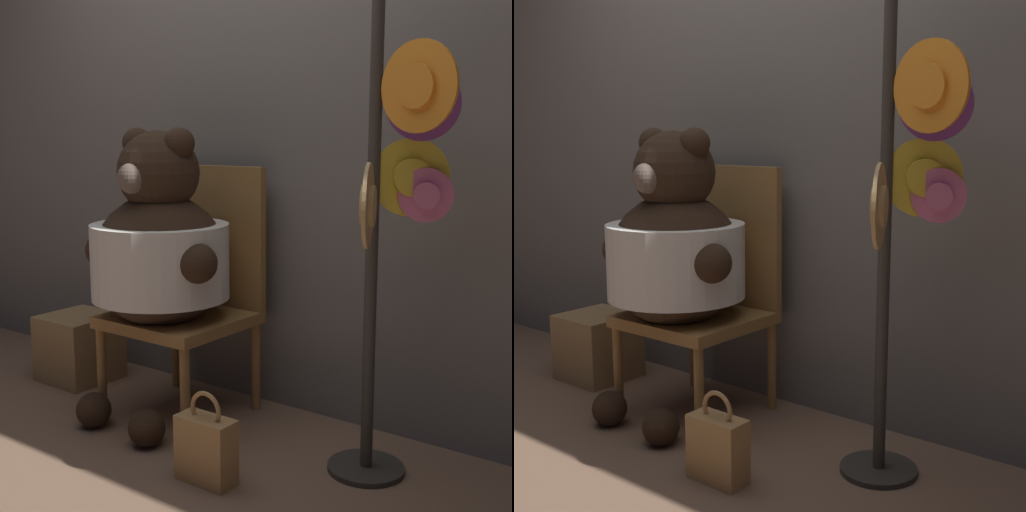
{
  "view_description": "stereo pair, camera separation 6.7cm",
  "coord_description": "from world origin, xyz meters",
  "views": [
    {
      "loc": [
        1.89,
        -1.97,
        1.21
      ],
      "look_at": [
        0.29,
        0.17,
        0.75
      ],
      "focal_mm": 50.0,
      "sensor_mm": 36.0,
      "label": 1
    },
    {
      "loc": [
        1.94,
        -1.93,
        1.21
      ],
      "look_at": [
        0.29,
        0.17,
        0.75
      ],
      "focal_mm": 50.0,
      "sensor_mm": 36.0,
      "label": 2
    }
  ],
  "objects": [
    {
      "name": "wall_back",
      "position": [
        0.0,
        0.6,
        1.39
      ],
      "size": [
        8.0,
        0.1,
        2.77
      ],
      "color": "#66605B",
      "rests_on": "ground_plane"
    },
    {
      "name": "handbag_on_ground",
      "position": [
        0.35,
        -0.2,
        0.13
      ],
      "size": [
        0.21,
        0.1,
        0.33
      ],
      "color": "#A87A47",
      "rests_on": "ground_plane"
    },
    {
      "name": "teddy_bear",
      "position": [
        -0.18,
        0.12,
        0.72
      ],
      "size": [
        0.7,
        0.62,
        1.23
      ],
      "color": "black",
      "rests_on": "ground_plane"
    },
    {
      "name": "chair",
      "position": [
        -0.16,
        0.31,
        0.54
      ],
      "size": [
        0.54,
        0.52,
        1.07
      ],
      "color": "olive",
      "rests_on": "ground_plane"
    },
    {
      "name": "wooden_crate",
      "position": [
        -0.86,
        0.24,
        0.16
      ],
      "size": [
        0.33,
        0.33,
        0.33
      ],
      "color": "#937047",
      "rests_on": "ground_plane"
    },
    {
      "name": "ground_plane",
      "position": [
        0.0,
        0.0,
        0.0
      ],
      "size": [
        14.0,
        14.0,
        0.0
      ],
      "primitive_type": "plane",
      "color": "brown"
    },
    {
      "name": "hat_display_rack",
      "position": [
        0.84,
        0.2,
        0.94
      ],
      "size": [
        0.45,
        0.44,
        1.66
      ],
      "color": "#332D28",
      "rests_on": "ground_plane"
    }
  ]
}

